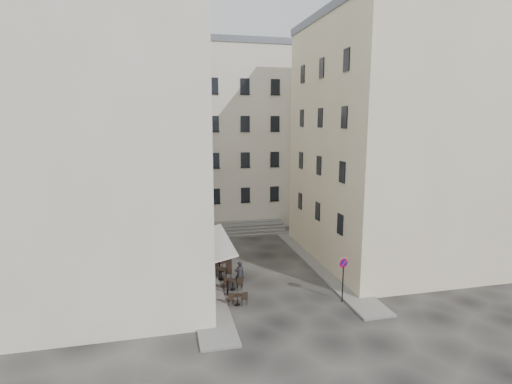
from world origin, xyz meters
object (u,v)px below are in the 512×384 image
object	(u,v)px
no_parking_sign	(343,271)
bistro_table_a	(237,299)
bistro_table_b	(233,284)
pedestrian	(240,274)

from	to	relation	value
no_parking_sign	bistro_table_a	size ratio (longest dim) A/B	2.42
bistro_table_a	no_parking_sign	bearing A→B (deg)	-8.97
no_parking_sign	bistro_table_a	bearing A→B (deg)	159.37
bistro_table_b	pedestrian	distance (m)	0.80
no_parking_sign	pedestrian	world-z (taller)	no_parking_sign
no_parking_sign	pedestrian	size ratio (longest dim) A/B	1.58
bistro_table_a	bistro_table_b	distance (m)	2.20
bistro_table_a	pedestrian	bearing A→B (deg)	76.36
bistro_table_a	bistro_table_b	size ratio (longest dim) A/B	0.95
no_parking_sign	pedestrian	distance (m)	6.76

